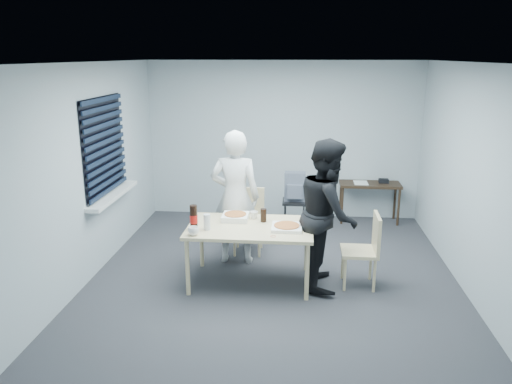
# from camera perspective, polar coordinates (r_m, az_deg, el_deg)

# --- Properties ---
(room) EXTENTS (5.00, 5.00, 5.00)m
(room) POSITION_cam_1_polar(r_m,az_deg,el_deg) (6.75, -16.64, 4.20)
(room) COLOR #323238
(room) RESTS_ON ground
(dining_table) EXTENTS (1.48, 0.94, 0.72)m
(dining_table) POSITION_cam_1_polar(r_m,az_deg,el_deg) (5.95, -0.66, -4.45)
(dining_table) COLOR beige
(dining_table) RESTS_ON ground
(chair_far) EXTENTS (0.42, 0.42, 0.89)m
(chair_far) POSITION_cam_1_polar(r_m,az_deg,el_deg) (6.98, -0.84, -2.69)
(chair_far) COLOR beige
(chair_far) RESTS_ON ground
(chair_right) EXTENTS (0.42, 0.42, 0.89)m
(chair_right) POSITION_cam_1_polar(r_m,az_deg,el_deg) (6.05, 12.55, -5.97)
(chair_right) COLOR beige
(chair_right) RESTS_ON ground
(person_white) EXTENTS (0.65, 0.42, 1.77)m
(person_white) POSITION_cam_1_polar(r_m,az_deg,el_deg) (6.51, -2.39, -0.61)
(person_white) COLOR silver
(person_white) RESTS_ON ground
(person_black) EXTENTS (0.47, 0.86, 1.77)m
(person_black) POSITION_cam_1_polar(r_m,az_deg,el_deg) (5.89, 8.21, -2.49)
(person_black) COLOR black
(person_black) RESTS_ON ground
(side_table) EXTENTS (0.98, 0.44, 0.65)m
(side_table) POSITION_cam_1_polar(r_m,az_deg,el_deg) (8.38, 12.88, 0.48)
(side_table) COLOR #312317
(side_table) RESTS_ON ground
(stool) EXTENTS (0.37, 0.37, 0.51)m
(stool) POSITION_cam_1_polar(r_m,az_deg,el_deg) (7.75, 4.42, -1.74)
(stool) COLOR black
(stool) RESTS_ON ground
(backpack) EXTENTS (0.32, 0.23, 0.45)m
(backpack) POSITION_cam_1_polar(r_m,az_deg,el_deg) (7.65, 4.46, 0.57)
(backpack) COLOR slate
(backpack) RESTS_ON stool
(pizza_box_a) EXTENTS (0.32, 0.32, 0.08)m
(pizza_box_a) POSITION_cam_1_polar(r_m,az_deg,el_deg) (6.14, -2.37, -2.84)
(pizza_box_a) COLOR white
(pizza_box_a) RESTS_ON dining_table
(pizza_box_b) EXTENTS (0.35, 0.35, 0.05)m
(pizza_box_b) POSITION_cam_1_polar(r_m,az_deg,el_deg) (5.84, 3.53, -4.00)
(pizza_box_b) COLOR white
(pizza_box_b) RESTS_ON dining_table
(mug_a) EXTENTS (0.17, 0.17, 0.10)m
(mug_a) POSITION_cam_1_polar(r_m,az_deg,el_deg) (5.66, -7.16, -4.45)
(mug_a) COLOR white
(mug_a) RESTS_ON dining_table
(mug_b) EXTENTS (0.10, 0.10, 0.09)m
(mug_b) POSITION_cam_1_polar(r_m,az_deg,el_deg) (6.18, -0.24, -2.64)
(mug_b) COLOR white
(mug_b) RESTS_ON dining_table
(cola_glass) EXTENTS (0.10, 0.10, 0.16)m
(cola_glass) POSITION_cam_1_polar(r_m,az_deg,el_deg) (6.05, 0.86, -2.68)
(cola_glass) COLOR black
(cola_glass) RESTS_ON dining_table
(soda_bottle) EXTENTS (0.09, 0.09, 0.29)m
(soda_bottle) POSITION_cam_1_polar(r_m,az_deg,el_deg) (5.81, -7.13, -2.95)
(soda_bottle) COLOR black
(soda_bottle) RESTS_ON dining_table
(plastic_cups) EXTENTS (0.09, 0.09, 0.19)m
(plastic_cups) POSITION_cam_1_polar(r_m,az_deg,el_deg) (5.80, -5.62, -3.43)
(plastic_cups) COLOR silver
(plastic_cups) RESTS_ON dining_table
(rubber_band) EXTENTS (0.07, 0.07, 0.00)m
(rubber_band) POSITION_cam_1_polar(r_m,az_deg,el_deg) (5.60, 1.98, -5.09)
(rubber_band) COLOR red
(rubber_band) RESTS_ON dining_table
(papers) EXTENTS (0.28, 0.34, 0.01)m
(papers) POSITION_cam_1_polar(r_m,az_deg,el_deg) (8.34, 11.89, 1.04)
(papers) COLOR white
(papers) RESTS_ON side_table
(black_box) EXTENTS (0.19, 0.16, 0.07)m
(black_box) POSITION_cam_1_polar(r_m,az_deg,el_deg) (8.42, 14.38, 1.24)
(black_box) COLOR black
(black_box) RESTS_ON side_table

